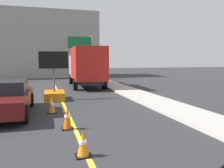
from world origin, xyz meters
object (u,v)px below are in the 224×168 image
traffic_cone_curbside (52,105)px  highway_guide_sign (85,49)px  pickup_car (5,98)px  arrow_board_trailer (54,91)px  box_truck (86,66)px  traffic_cone_far_lane (67,118)px  traffic_cone_mid_lane (83,144)px

traffic_cone_curbside → highway_guide_sign: bearing=75.2°
pickup_car → highway_guide_sign: (6.15, 15.99, 2.73)m
arrow_board_trailer → box_truck: 6.35m
arrow_board_trailer → traffic_cone_far_lane: size_ratio=3.59×
pickup_car → box_truck: bearing=60.2°
arrow_board_trailer → pickup_car: 3.78m
box_truck → pickup_car: size_ratio=1.46×
traffic_cone_far_lane → traffic_cone_curbside: bearing=99.1°
highway_guide_sign → traffic_cone_mid_lane: highway_guide_sign is taller
arrow_board_trailer → traffic_cone_curbside: arrow_board_trailer is taller
arrow_board_trailer → highway_guide_sign: 13.80m
arrow_board_trailer → box_truck: box_truck is taller
pickup_car → highway_guide_sign: highway_guide_sign is taller
box_truck → traffic_cone_mid_lane: box_truck is taller
traffic_cone_far_lane → traffic_cone_curbside: (-0.40, 2.49, -0.02)m
box_truck → traffic_cone_far_lane: bearing=-103.3°
box_truck → pickup_car: bearing=-119.8°
highway_guide_sign → traffic_cone_far_lane: (-3.90, -18.79, -3.05)m
box_truck → traffic_cone_mid_lane: 14.04m
traffic_cone_mid_lane → traffic_cone_curbside: bearing=96.4°
pickup_car → traffic_cone_curbside: size_ratio=6.76×
box_truck → traffic_cone_curbside: (-3.11, -8.97, -1.41)m
box_truck → pickup_car: (-4.96, -8.66, -1.06)m
traffic_cone_mid_lane → traffic_cone_curbside: traffic_cone_curbside is taller
traffic_cone_mid_lane → box_truck: bearing=79.3°
pickup_car → traffic_cone_mid_lane: size_ratio=7.96×
arrow_board_trailer → traffic_cone_far_lane: arrow_board_trailer is taller
arrow_board_trailer → highway_guide_sign: bearing=72.6°
traffic_cone_far_lane → traffic_cone_mid_lane: bearing=-86.6°
arrow_board_trailer → pickup_car: size_ratio=0.56×
pickup_car → traffic_cone_far_lane: (2.25, -2.80, -0.33)m
pickup_car → traffic_cone_far_lane: size_ratio=6.36×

